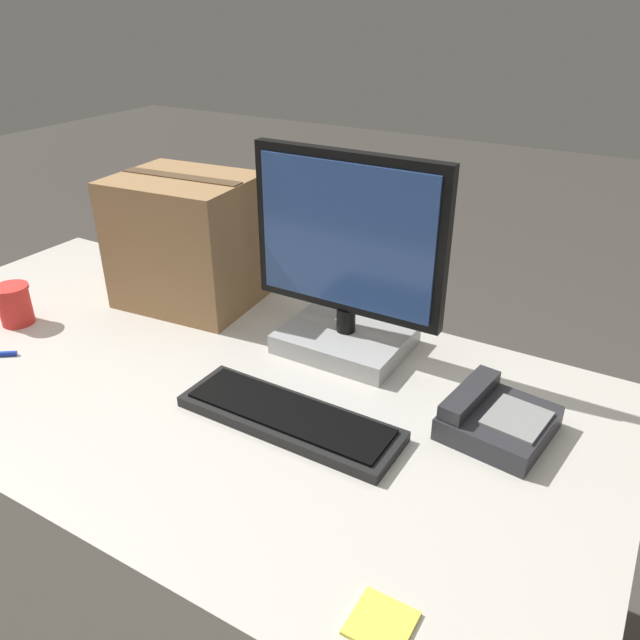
{
  "coord_description": "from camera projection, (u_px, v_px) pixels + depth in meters",
  "views": [
    {
      "loc": [
        0.83,
        -0.85,
        1.47
      ],
      "look_at": [
        0.26,
        0.11,
        0.88
      ],
      "focal_mm": 35.0,
      "sensor_mm": 36.0,
      "label": 1
    }
  ],
  "objects": [
    {
      "name": "sticky_note_pad",
      "position": [
        381.0,
        623.0,
        0.83
      ],
      "size": [
        0.08,
        0.08,
        0.01
      ],
      "color": "#E5DB4C",
      "rests_on": "office_desk"
    },
    {
      "name": "paper_cup_right",
      "position": [
        14.0,
        305.0,
        1.55
      ],
      "size": [
        0.09,
        0.09,
        0.1
      ],
      "color": "red",
      "rests_on": "office_desk"
    },
    {
      "name": "office_desk",
      "position": [
        208.0,
        496.0,
        1.54
      ],
      "size": [
        1.8,
        0.9,
        0.73
      ],
      "color": "beige",
      "rests_on": "ground_plane"
    },
    {
      "name": "ground_plane",
      "position": [
        219.0,
        596.0,
        1.71
      ],
      "size": [
        12.0,
        12.0,
        0.0
      ],
      "primitive_type": "plane",
      "color": "#47423D"
    },
    {
      "name": "monitor",
      "position": [
        347.0,
        275.0,
        1.38
      ],
      "size": [
        0.45,
        0.23,
        0.46
      ],
      "color": "#B7B7B7",
      "rests_on": "office_desk"
    },
    {
      "name": "cardboard_box",
      "position": [
        188.0,
        241.0,
        1.62
      ],
      "size": [
        0.37,
        0.31,
        0.34
      ],
      "rotation": [
        0.0,
        0.0,
        0.09
      ],
      "color": "#9E754C",
      "rests_on": "office_desk"
    },
    {
      "name": "keyboard",
      "position": [
        289.0,
        417.0,
        1.2
      ],
      "size": [
        0.45,
        0.14,
        0.03
      ],
      "rotation": [
        0.0,
        0.0,
        -0.01
      ],
      "color": "black",
      "rests_on": "office_desk"
    },
    {
      "name": "desk_phone",
      "position": [
        495.0,
        419.0,
        1.18
      ],
      "size": [
        0.2,
        0.21,
        0.08
      ],
      "rotation": [
        0.0,
        0.0,
        -0.13
      ],
      "color": "#2D2D33",
      "rests_on": "office_desk"
    }
  ]
}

